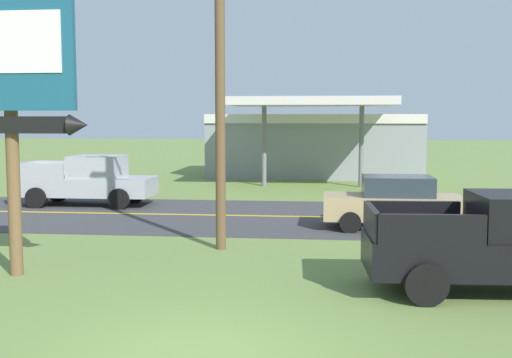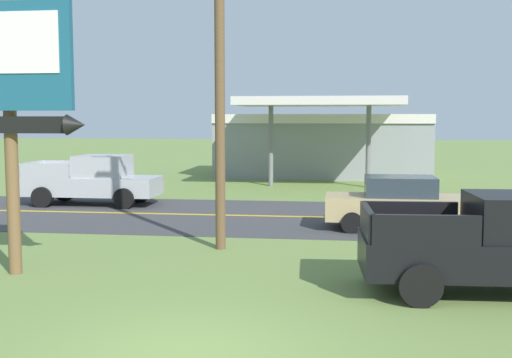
{
  "view_description": "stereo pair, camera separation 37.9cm",
  "coord_description": "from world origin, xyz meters",
  "views": [
    {
      "loc": [
        1.85,
        -8.73,
        3.45
      ],
      "look_at": [
        0.0,
        8.0,
        1.8
      ],
      "focal_mm": 44.6,
      "sensor_mm": 36.0,
      "label": 1
    },
    {
      "loc": [
        2.23,
        -8.68,
        3.45
      ],
      "look_at": [
        0.0,
        8.0,
        1.8
      ],
      "focal_mm": 44.6,
      "sensor_mm": 36.0,
      "label": 2
    }
  ],
  "objects": [
    {
      "name": "car_tan_near_lane",
      "position": [
        3.93,
        11.0,
        0.83
      ],
      "size": [
        4.2,
        2.0,
        1.64
      ],
      "color": "tan",
      "rests_on": "ground"
    },
    {
      "name": "pickup_black_parked_on_lawn",
      "position": [
        5.32,
        3.99,
        0.96
      ],
      "size": [
        5.29,
        2.44,
        1.96
      ],
      "color": "black",
      "rests_on": "ground"
    },
    {
      "name": "road_asphalt",
      "position": [
        0.0,
        13.0,
        0.01
      ],
      "size": [
        140.0,
        8.0,
        0.02
      ],
      "primitive_type": "cube",
      "color": "#3D3D3F",
      "rests_on": "ground"
    },
    {
      "name": "ground_plane",
      "position": [
        0.0,
        0.0,
        0.0
      ],
      "size": [
        180.0,
        180.0,
        0.0
      ],
      "primitive_type": "plane",
      "color": "olive"
    },
    {
      "name": "road_centre_line",
      "position": [
        0.0,
        13.0,
        0.02
      ],
      "size": [
        126.0,
        0.2,
        0.01
      ],
      "primitive_type": "cube",
      "color": "gold",
      "rests_on": "road_asphalt"
    },
    {
      "name": "pickup_silver_on_road",
      "position": [
        -7.34,
        15.0,
        0.96
      ],
      "size": [
        5.2,
        2.24,
        1.96
      ],
      "color": "#A8AAAF",
      "rests_on": "ground"
    },
    {
      "name": "utility_pole",
      "position": [
        -0.86,
        7.46,
        4.82
      ],
      "size": [
        1.65,
        0.26,
        9.1
      ],
      "color": "brown",
      "rests_on": "ground"
    },
    {
      "name": "motel_sign",
      "position": [
        -4.8,
        4.13,
        4.17
      ],
      "size": [
        3.29,
        0.54,
        6.16
      ],
      "color": "brown",
      "rests_on": "ground"
    },
    {
      "name": "gas_station",
      "position": [
        1.17,
        28.47,
        1.94
      ],
      "size": [
        12.0,
        11.5,
        4.4
      ],
      "color": "gray",
      "rests_on": "ground"
    }
  ]
}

